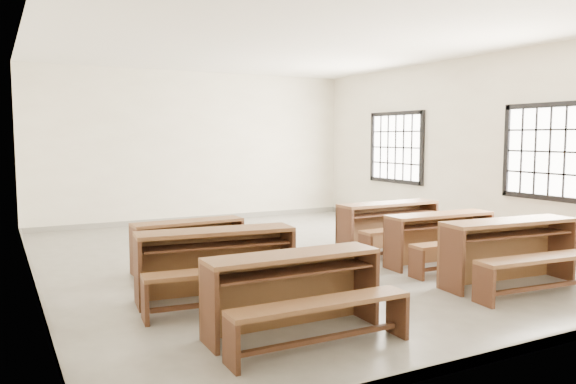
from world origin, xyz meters
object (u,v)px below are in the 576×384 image
desk_set_0 (295,288)px  desk_set_2 (190,242)px  desk_set_5 (390,223)px  desk_set_4 (442,235)px  desk_set_1 (217,259)px  desk_set_3 (512,248)px

desk_set_0 → desk_set_2: size_ratio=1.08×
desk_set_2 → desk_set_5: bearing=-7.0°
desk_set_2 → desk_set_4: 3.53m
desk_set_2 → desk_set_4: desk_set_4 is taller
desk_set_1 → desk_set_5: 3.61m
desk_set_3 → desk_set_2: bearing=146.0°
desk_set_5 → desk_set_4: bearing=-90.1°
desk_set_0 → desk_set_4: size_ratio=1.00×
desk_set_2 → desk_set_4: size_ratio=0.93×
desk_set_5 → desk_set_1: bearing=-161.0°
desk_set_4 → desk_set_3: bearing=-88.6°
desk_set_5 → desk_set_3: bearing=-91.0°
desk_set_1 → desk_set_3: 3.57m
desk_set_3 → desk_set_4: desk_set_3 is taller
desk_set_0 → desk_set_2: 2.86m
desk_set_2 → desk_set_1: bearing=-98.8°
desk_set_1 → desk_set_2: 1.50m
desk_set_2 → desk_set_3: size_ratio=0.83×
desk_set_4 → desk_set_5: desk_set_5 is taller
desk_set_3 → desk_set_5: desk_set_3 is taller
desk_set_4 → desk_set_0: bearing=-152.8°
desk_set_1 → desk_set_3: bearing=-12.0°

